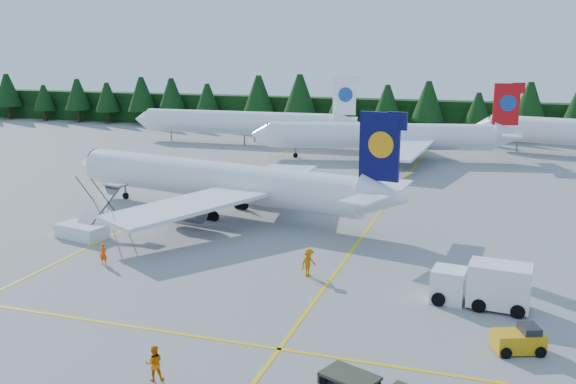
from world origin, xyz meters
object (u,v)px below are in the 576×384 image
(airliner_navy, at_px, (210,180))
(airstairs, at_px, (85,227))
(airliner_red, at_px, (375,136))
(service_truck, at_px, (481,284))
(baggage_tug, at_px, (520,340))

(airliner_navy, bearing_deg, airstairs, -109.63)
(airstairs, bearing_deg, airliner_red, 82.72)
(airliner_red, bearing_deg, airliner_navy, -117.54)
(airstairs, distance_m, service_truck, 32.21)
(airliner_navy, height_order, airliner_red, airliner_red)
(airliner_navy, distance_m, service_truck, 29.74)
(airliner_red, relative_size, airstairs, 5.74)
(airliner_navy, distance_m, airstairs, 12.66)
(baggage_tug, bearing_deg, service_truck, 89.22)
(airstairs, xyz_separation_m, service_truck, (31.84, -4.89, 0.55))
(service_truck, relative_size, baggage_tug, 2.10)
(airliner_red, height_order, service_truck, airliner_red)
(airliner_red, bearing_deg, airstairs, -121.69)
(airliner_navy, xyz_separation_m, airliner_red, (9.45, 33.96, 0.06))
(airstairs, bearing_deg, service_truck, 3.70)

